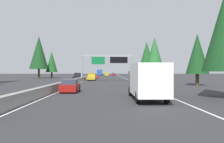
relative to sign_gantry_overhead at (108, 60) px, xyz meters
name	(u,v)px	position (x,y,z in m)	size (l,w,h in m)	color
ground_plane	(85,80)	(6.02, 6.04, -5.00)	(320.00, 320.00, 0.00)	#2D2D30
median_barrier	(89,77)	(26.02, 6.34, -4.55)	(180.00, 0.56, 0.90)	gray
shoulder_stripe_right	(126,79)	(16.02, -5.48, -4.99)	(160.00, 0.16, 0.01)	silver
shoulder_stripe_median	(89,79)	(16.02, 5.79, -4.99)	(160.00, 0.16, 0.01)	silver
sign_gantry_overhead	(108,60)	(0.00, 0.00, 0.00)	(0.50, 12.68, 6.28)	gray
box_truck_distant_a	(146,80)	(-38.63, -3.05, -3.38)	(8.50, 2.40, 2.95)	white
sedan_mid_left	(70,86)	(-31.28, 4.40, -4.31)	(4.40, 1.80, 1.47)	maroon
pickup_near_center	(92,77)	(4.36, 4.23, -4.08)	(5.60, 2.00, 1.86)	#AD931E
bus_distant_b	(100,72)	(72.83, 4.29, -3.28)	(11.50, 2.55, 3.10)	#1E4793
sedan_mid_right	(113,74)	(71.91, -2.98, -4.31)	(4.40, 1.80, 1.47)	maroon
minivan_far_center	(107,74)	(58.59, 0.49, -4.05)	(5.00, 1.95, 1.69)	#AD931E
sedan_near_right	(95,76)	(20.37, 4.18, -4.31)	(4.40, 1.80, 1.47)	red
oncoming_near	(78,76)	(12.00, 8.76, -4.08)	(5.60, 2.00, 1.86)	black
conifer_right_near	(197,54)	(-18.34, -14.77, 0.23)	(3.79, 3.79, 8.61)	#4C3823
conifer_right_mid	(155,54)	(13.81, -13.79, 2.56)	(5.47, 5.47, 12.43)	#4C3823
conifer_right_far	(154,58)	(27.65, -16.39, 1.81)	(4.93, 4.93, 11.20)	#4C3823
conifer_right_distant	(147,56)	(34.71, -14.78, 3.29)	(6.00, 6.00, 13.63)	#4C3823
conifer_left_mid	(39,53)	(22.44, 22.67, 3.46)	(6.12, 6.12, 13.90)	#4C3823
conifer_left_far	(52,62)	(26.09, 19.28, 0.50)	(3.99, 3.99, 9.06)	#4C3823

